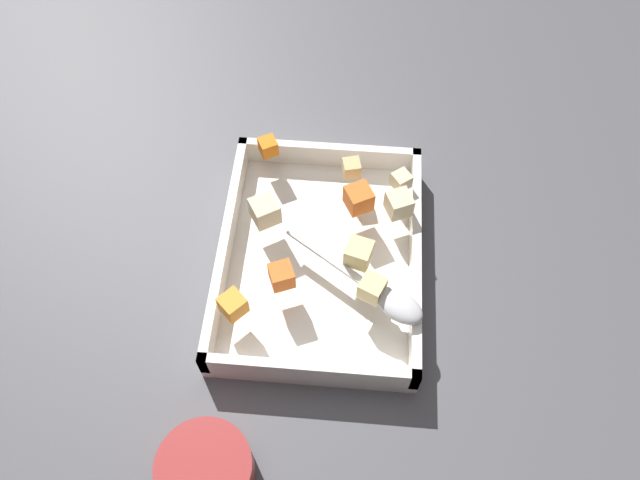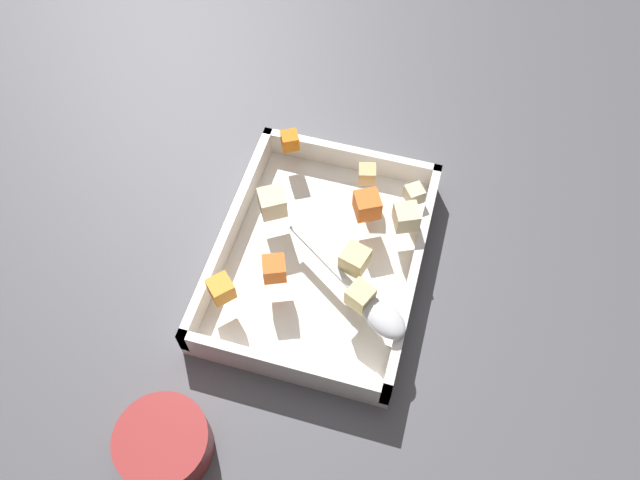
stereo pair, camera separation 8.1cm
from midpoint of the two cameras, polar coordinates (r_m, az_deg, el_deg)
ground_plane at (r=0.87m, az=4.09°, el=-2.04°), size 4.00×4.00×0.00m
baking_dish at (r=0.85m, az=2.71°, el=-1.93°), size 0.35×0.27×0.05m
carrot_chunk_center at (r=0.78m, az=-6.08°, el=-4.70°), size 0.04×0.04×0.03m
carrot_chunk_rim_edge at (r=0.91m, az=-0.19°, el=8.88°), size 0.03×0.03×0.02m
carrot_chunk_near_left at (r=0.84m, az=7.08°, el=2.97°), size 0.04×0.04×0.03m
carrot_chunk_far_right at (r=0.78m, az=-1.26°, el=-2.87°), size 0.04×0.04×0.03m
potato_chunk_heap_top at (r=0.77m, az=6.71°, el=-5.35°), size 0.04×0.04×0.03m
potato_chunk_near_spoon at (r=0.87m, az=11.25°, el=3.94°), size 0.03×0.03×0.02m
potato_chunk_under_handle at (r=0.84m, az=10.63°, el=1.85°), size 0.04×0.04×0.03m
potato_chunk_far_left at (r=0.83m, az=-1.62°, el=3.21°), size 0.05×0.05×0.03m
potato_chunk_near_right at (r=0.88m, az=6.97°, el=5.80°), size 0.03×0.03×0.02m
potato_chunk_mid_left at (r=0.79m, az=6.12°, el=-2.02°), size 0.04×0.04×0.03m
serving_spoon at (r=0.77m, az=8.15°, el=-6.67°), size 0.14×0.19×0.02m
small_prep_bowl at (r=0.76m, az=-10.98°, el=-18.05°), size 0.11×0.11×0.05m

